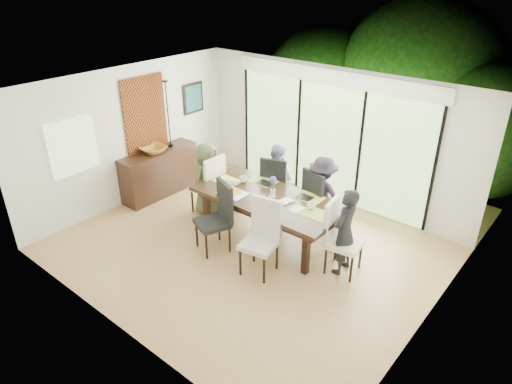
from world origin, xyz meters
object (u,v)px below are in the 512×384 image
Objects in this scene: chair_right_end at (345,238)px; chair_near_left at (212,218)px; person_left_end at (207,179)px; sideboard at (160,173)px; person_right_end at (345,232)px; laptop at (228,184)px; chair_left_end at (207,184)px; chair_far_right at (322,200)px; cup_b at (272,199)px; chair_near_right at (259,239)px; vase at (273,193)px; table_top at (269,198)px; person_far_right at (322,195)px; cup_a at (243,179)px; chair_far_left at (277,184)px; person_far_left at (277,179)px; bowl at (153,150)px; cup_c at (311,206)px.

chair_right_end and chair_near_left have the same top height.
person_left_end reaches higher than sideboard.
laptop is at bearing -89.19° from person_right_end.
sideboard is at bearing -85.30° from chair_left_end.
chair_near_left is at bearing 104.22° from chair_right_end.
chair_far_right is 1.07m from cup_b.
chair_far_right is at bearing 38.89° from chair_right_end.
chair_near_right is 9.17× the size of vase.
table_top is 1.86× the size of person_far_right.
chair_near_left is 8.87× the size of cup_a.
laptop is 1.00m from cup_b.
chair_near_left is 0.88m from laptop.
chair_near_left is 0.85× the size of person_far_right.
chair_right_end is at bearing -3.90° from cup_a.
chair_near_left reaches higher than cup_b.
chair_near_right is at bearing -118.73° from person_left_end.
person_far_left reaches higher than chair_far_left.
chair_right_end and chair_far_right have the same top height.
bowl is at bearing -176.59° from table_top.
table_top is at bearing 118.91° from person_far_left.
bowl is at bearing 92.14° from person_left_end.
chair_far_right reaches higher than sideboard.
person_far_right is 0.79m from cup_c.
chair_far_left is 8.87× the size of cup_a.
chair_right_end is at bearing 88.36° from person_right_end.
cup_c is (0.75, 0.05, -0.01)m from vase.
vase is (-0.50, -0.80, 0.29)m from chair_far_right.
cup_a is (0.80, 0.15, 0.27)m from chair_left_end.
cup_a reaches higher than cup_b.
cup_c is at bearing 132.47° from chair_far_left.
cup_a reaches higher than table_top.
chair_far_left is 2.40× the size of bowl.
cup_c is at bearing -1.91° from cup_a.
chair_near_right is at bearing -63.94° from vase.
chair_far_right is at bearing 114.28° from chair_left_end.
chair_near_right is 0.85× the size of person_far_left.
chair_left_end is 2.21m from person_far_right.
person_right_end is 2.10m from person_far_left.
chair_far_left is 0.99m from vase.
person_left_end is at bearing 180.00° from table_top.
chair_near_right is at bearing 121.73° from chair_right_end.
person_far_right is 3.91× the size of laptop.
chair_right_end and chair_near_right have the same top height.
cup_c reaches higher than table_top.
sideboard is (-3.62, -0.17, -0.40)m from cup_c.
chair_far_left is (1.05, 0.85, 0.00)m from chair_left_end.
laptop is at bearing 83.15° from chair_right_end.
person_far_right is 3.52m from bowl.
cup_a is at bearing 172.41° from vase.
person_far_right is at bearing 14.93° from sideboard.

